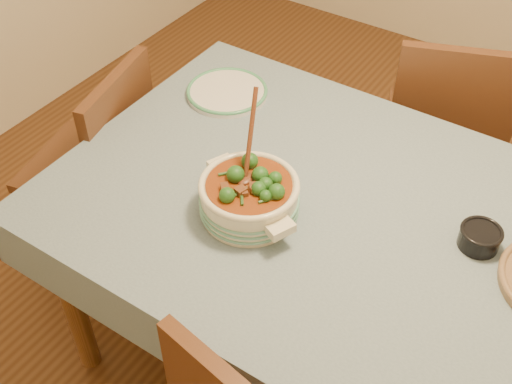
{
  "coord_description": "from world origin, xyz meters",
  "views": [
    {
      "loc": [
        0.43,
        -1.14,
        1.98
      ],
      "look_at": [
        -0.22,
        -0.14,
        0.85
      ],
      "focal_mm": 45.0,
      "sensor_mm": 36.0,
      "label": 1
    }
  ],
  "objects_px": {
    "dining_table": "(352,242)",
    "chair_left": "(103,160)",
    "condiment_bowl": "(480,237)",
    "chair_far": "(444,127)",
    "stew_casserole": "(249,194)",
    "white_plate": "(227,92)"
  },
  "relations": [
    {
      "from": "dining_table",
      "to": "chair_left",
      "type": "xyz_separation_m",
      "value": [
        -0.98,
        0.01,
        -0.18
      ]
    },
    {
      "from": "condiment_bowl",
      "to": "chair_far",
      "type": "bearing_deg",
      "value": 113.71
    },
    {
      "from": "dining_table",
      "to": "stew_casserole",
      "type": "bearing_deg",
      "value": -151.21
    },
    {
      "from": "stew_casserole",
      "to": "chair_far",
      "type": "xyz_separation_m",
      "value": [
        0.22,
        0.98,
        -0.31
      ]
    },
    {
      "from": "condiment_bowl",
      "to": "white_plate",
      "type": "bearing_deg",
      "value": 168.27
    },
    {
      "from": "condiment_bowl",
      "to": "chair_far",
      "type": "relative_size",
      "value": 0.15
    },
    {
      "from": "chair_far",
      "to": "chair_left",
      "type": "bearing_deg",
      "value": 19.6
    },
    {
      "from": "chair_far",
      "to": "chair_left",
      "type": "height_order",
      "value": "chair_far"
    },
    {
      "from": "stew_casserole",
      "to": "condiment_bowl",
      "type": "relative_size",
      "value": 2.55
    },
    {
      "from": "chair_left",
      "to": "chair_far",
      "type": "bearing_deg",
      "value": 117.75
    },
    {
      "from": "stew_casserole",
      "to": "chair_far",
      "type": "bearing_deg",
      "value": 77.22
    },
    {
      "from": "condiment_bowl",
      "to": "chair_left",
      "type": "height_order",
      "value": "chair_left"
    },
    {
      "from": "chair_far",
      "to": "chair_left",
      "type": "relative_size",
      "value": 1.05
    },
    {
      "from": "stew_casserole",
      "to": "white_plate",
      "type": "distance_m",
      "value": 0.55
    },
    {
      "from": "white_plate",
      "to": "chair_left",
      "type": "relative_size",
      "value": 0.41
    },
    {
      "from": "dining_table",
      "to": "condiment_bowl",
      "type": "relative_size",
      "value": 12.66
    },
    {
      "from": "dining_table",
      "to": "white_plate",
      "type": "xyz_separation_m",
      "value": [
        -0.61,
        0.28,
        0.1
      ]
    },
    {
      "from": "white_plate",
      "to": "chair_far",
      "type": "xyz_separation_m",
      "value": [
        0.59,
        0.56,
        -0.26
      ]
    },
    {
      "from": "chair_far",
      "to": "stew_casserole",
      "type": "bearing_deg",
      "value": 56.02
    },
    {
      "from": "white_plate",
      "to": "chair_left",
      "type": "distance_m",
      "value": 0.53
    },
    {
      "from": "condiment_bowl",
      "to": "chair_far",
      "type": "distance_m",
      "value": 0.87
    },
    {
      "from": "chair_left",
      "to": "condiment_bowl",
      "type": "bearing_deg",
      "value": 80.2
    }
  ]
}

